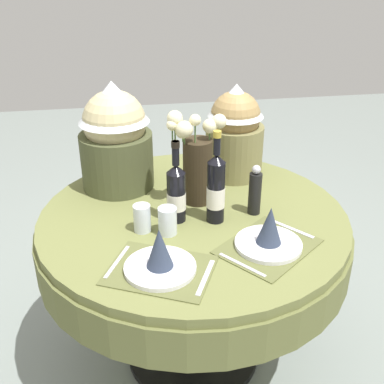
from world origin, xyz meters
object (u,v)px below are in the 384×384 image
(dining_table, at_px, (193,240))
(wine_bottle_centre, at_px, (216,188))
(place_setting_right, at_px, (269,236))
(pepper_mill, at_px, (255,191))
(wine_bottle_left, at_px, (176,193))
(tumbler_near_left, at_px, (168,221))
(place_setting_left, at_px, (160,259))
(tumbler_mid, at_px, (142,218))
(gift_tub_back_right, at_px, (235,128))
(gift_tub_back_left, at_px, (115,133))
(flower_vase, at_px, (196,160))

(dining_table, relative_size, wine_bottle_centre, 3.41)
(place_setting_right, distance_m, pepper_mill, 0.25)
(wine_bottle_left, height_order, tumbler_near_left, wine_bottle_left)
(place_setting_left, relative_size, tumbler_mid, 3.93)
(wine_bottle_centre, distance_m, gift_tub_back_right, 0.45)
(tumbler_near_left, bearing_deg, gift_tub_back_right, 52.00)
(place_setting_right, height_order, gift_tub_back_right, gift_tub_back_right)
(gift_tub_back_left, bearing_deg, flower_vase, -33.00)
(flower_vase, bearing_deg, gift_tub_back_left, 147.00)
(tumbler_mid, relative_size, pepper_mill, 0.51)
(place_setting_right, xyz_separation_m, wine_bottle_left, (-0.30, 0.24, 0.07))
(tumbler_mid, bearing_deg, place_setting_right, -23.05)
(place_setting_right, height_order, wine_bottle_left, wine_bottle_left)
(place_setting_left, height_order, wine_bottle_left, wine_bottle_left)
(flower_vase, xyz_separation_m, pepper_mill, (0.21, -0.14, -0.09))
(dining_table, relative_size, tumbler_mid, 11.83)
(place_setting_right, bearing_deg, tumbler_near_left, 156.29)
(tumbler_mid, relative_size, gift_tub_back_right, 0.25)
(place_setting_right, relative_size, gift_tub_back_left, 0.91)
(tumbler_mid, xyz_separation_m, pepper_mill, (0.45, 0.06, 0.04))
(wine_bottle_left, bearing_deg, gift_tub_back_left, 121.97)
(flower_vase, height_order, pepper_mill, flower_vase)
(place_setting_right, distance_m, gift_tub_back_right, 0.64)
(tumbler_near_left, bearing_deg, gift_tub_back_left, 111.16)
(tumbler_mid, bearing_deg, gift_tub_back_left, 100.87)
(flower_vase, height_order, wine_bottle_centre, flower_vase)
(pepper_mill, bearing_deg, tumbler_mid, -172.24)
(tumbler_mid, height_order, gift_tub_back_left, gift_tub_back_left)
(gift_tub_back_right, bearing_deg, wine_bottle_left, -130.34)
(wine_bottle_centre, distance_m, tumbler_near_left, 0.22)
(tumbler_near_left, bearing_deg, flower_vase, 57.61)
(dining_table, distance_m, gift_tub_back_left, 0.56)
(place_setting_left, distance_m, gift_tub_back_left, 0.70)
(wine_bottle_left, distance_m, gift_tub_back_left, 0.43)
(place_setting_right, distance_m, flower_vase, 0.45)
(flower_vase, distance_m, gift_tub_back_right, 0.32)
(wine_bottle_left, xyz_separation_m, pepper_mill, (0.31, 0.00, -0.02))
(flower_vase, xyz_separation_m, tumbler_near_left, (-0.15, -0.23, -0.14))
(wine_bottle_centre, relative_size, pepper_mill, 1.77)
(gift_tub_back_right, bearing_deg, wine_bottle_centre, -112.95)
(gift_tub_back_left, height_order, gift_tub_back_right, gift_tub_back_left)
(dining_table, xyz_separation_m, wine_bottle_left, (-0.07, -0.04, 0.25))
(flower_vase, bearing_deg, gift_tub_back_right, 47.24)
(wine_bottle_left, bearing_deg, wine_bottle_centre, -10.81)
(place_setting_left, xyz_separation_m, place_setting_right, (0.39, 0.08, 0.00))
(wine_bottle_left, height_order, pepper_mill, wine_bottle_left)
(gift_tub_back_left, bearing_deg, place_setting_left, -80.05)
(place_setting_right, bearing_deg, pepper_mill, 86.16)
(wine_bottle_centre, relative_size, tumbler_mid, 3.47)
(dining_table, distance_m, pepper_mill, 0.33)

